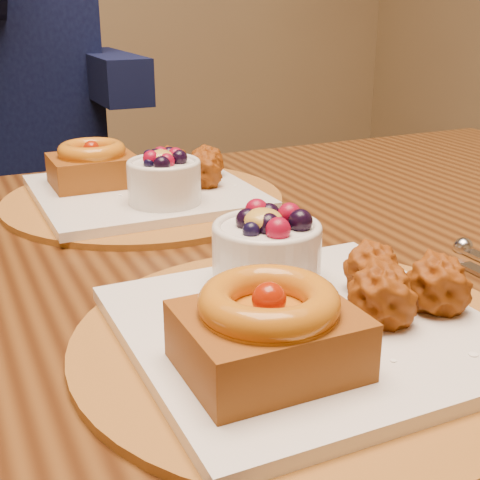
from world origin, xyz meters
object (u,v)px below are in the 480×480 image
chair_far (20,236)px  dining_table (205,318)px  place_setting_near (299,310)px  place_setting_far (142,185)px

chair_far → dining_table: bearing=-88.5°
place_setting_near → place_setting_far: 0.43m
place_setting_near → chair_far: 1.18m
dining_table → chair_far: 0.95m
place_setting_near → chair_far: chair_far is taller
place_setting_far → dining_table: bearing=-89.2°
dining_table → place_setting_far: bearing=90.8°
dining_table → chair_far: chair_far is taller
dining_table → chair_far: size_ratio=1.82×
place_setting_near → place_setting_far: place_setting_near is taller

